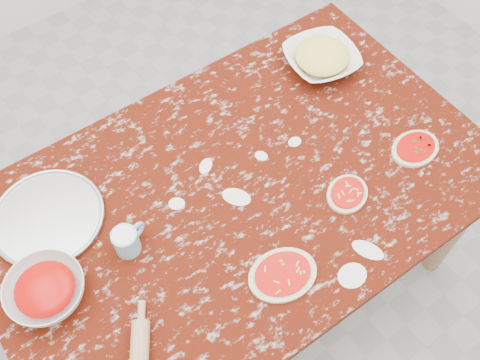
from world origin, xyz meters
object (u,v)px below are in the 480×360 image
pizza_tray (48,218)px  sauce_bowl (46,291)px  cheese_bowl (321,59)px  flour_mug (127,240)px  worktable (240,202)px

pizza_tray → sauce_bowl: (-0.10, -0.22, 0.03)m
cheese_bowl → flour_mug: (-0.92, -0.24, 0.01)m
worktable → pizza_tray: size_ratio=4.82×
flour_mug → sauce_bowl: bearing=-179.9°
pizza_tray → flour_mug: 0.27m
sauce_bowl → cheese_bowl: size_ratio=0.87×
sauce_bowl → worktable: bearing=-1.9°
sauce_bowl → flour_mug: flour_mug is taller
worktable → sauce_bowl: size_ratio=7.23×
cheese_bowl → pizza_tray: bearing=-179.2°
cheese_bowl → sauce_bowl: bearing=-168.5°
pizza_tray → flour_mug: flour_mug is taller
pizza_tray → worktable: bearing=-24.6°
worktable → flour_mug: 0.40m
worktable → pizza_tray: 0.60m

